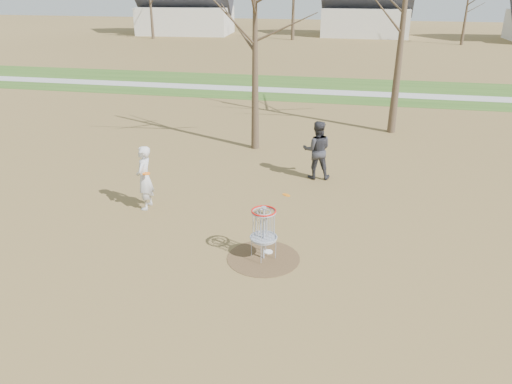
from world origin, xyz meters
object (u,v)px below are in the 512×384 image
at_px(player_throwing, 317,150).
at_px(disc_golf_basket, 264,225).
at_px(player_standing, 144,178).
at_px(disc_grounded, 268,252).

distance_m(player_throwing, disc_golf_basket, 5.74).
bearing_deg(disc_golf_basket, player_standing, 151.31).
height_order(player_throwing, disc_grounded, player_throwing).
height_order(player_throwing, disc_golf_basket, player_throwing).
bearing_deg(player_standing, player_throwing, 122.90).
distance_m(player_standing, player_throwing, 5.88).
bearing_deg(disc_grounded, player_throwing, 83.01).
distance_m(disc_grounded, disc_golf_basket, 0.95).
distance_m(player_standing, disc_golf_basket, 4.54).
xyz_separation_m(player_standing, disc_grounded, (4.05, -1.88, -0.94)).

